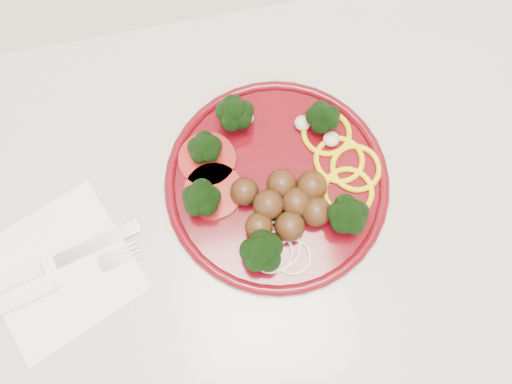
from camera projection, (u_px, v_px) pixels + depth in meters
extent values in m
cube|color=silver|center=(192.00, 276.00, 1.09)|extent=(2.40, 0.60, 0.87)
cube|color=#B5B4AC|center=(151.00, 231.00, 0.66)|extent=(2.40, 0.60, 0.03)
cylinder|color=#51050D|center=(277.00, 183.00, 0.66)|extent=(0.29, 0.29, 0.01)
torus|color=#51050D|center=(277.00, 182.00, 0.65)|extent=(0.30, 0.30, 0.01)
sphere|color=#4E2A13|center=(244.00, 191.00, 0.63)|extent=(0.04, 0.04, 0.04)
sphere|color=#4E2A13|center=(290.00, 226.00, 0.61)|extent=(0.04, 0.04, 0.04)
sphere|color=#4E2A13|center=(282.00, 184.00, 0.63)|extent=(0.04, 0.04, 0.04)
sphere|color=#4E2A13|center=(259.00, 227.00, 0.61)|extent=(0.04, 0.04, 0.04)
sphere|color=#4E2A13|center=(268.00, 206.00, 0.62)|extent=(0.04, 0.04, 0.04)
sphere|color=#4E2A13|center=(312.00, 187.00, 0.63)|extent=(0.04, 0.04, 0.04)
sphere|color=#4E2A13|center=(316.00, 212.00, 0.62)|extent=(0.04, 0.04, 0.04)
sphere|color=#4E2A13|center=(296.00, 203.00, 0.62)|extent=(0.04, 0.04, 0.04)
torus|color=#E0BE08|center=(339.00, 160.00, 0.66)|extent=(0.07, 0.07, 0.01)
torus|color=#E0BE08|center=(348.00, 191.00, 0.64)|extent=(0.07, 0.07, 0.01)
torus|color=#E0BE08|center=(326.00, 133.00, 0.67)|extent=(0.07, 0.07, 0.01)
torus|color=#E0BE08|center=(356.00, 168.00, 0.65)|extent=(0.07, 0.07, 0.01)
cylinder|color=#720A07|center=(207.00, 159.00, 0.66)|extent=(0.08, 0.08, 0.01)
cylinder|color=#720A07|center=(214.00, 191.00, 0.64)|extent=(0.08, 0.08, 0.01)
torus|color=beige|center=(271.00, 252.00, 0.62)|extent=(0.06, 0.06, 0.00)
torus|color=beige|center=(293.00, 257.00, 0.62)|extent=(0.05, 0.05, 0.00)
torus|color=beige|center=(276.00, 246.00, 0.62)|extent=(0.06, 0.06, 0.00)
ellipsoid|color=#C6B793|center=(302.00, 123.00, 0.67)|extent=(0.02, 0.02, 0.02)
ellipsoid|color=#C6B793|center=(246.00, 118.00, 0.67)|extent=(0.02, 0.02, 0.02)
ellipsoid|color=#C6B793|center=(331.00, 139.00, 0.66)|extent=(0.02, 0.02, 0.02)
cube|color=white|center=(61.00, 270.00, 0.63)|extent=(0.22, 0.22, 0.00)
cube|color=silver|center=(98.00, 244.00, 0.63)|extent=(0.11, 0.04, 0.00)
cube|color=white|center=(10.00, 282.00, 0.62)|extent=(0.09, 0.04, 0.01)
cube|color=white|center=(25.00, 299.00, 0.61)|extent=(0.08, 0.03, 0.01)
cube|color=silver|center=(109.00, 261.00, 0.63)|extent=(0.03, 0.03, 0.00)
cube|color=silver|center=(130.00, 259.00, 0.63)|extent=(0.03, 0.01, 0.00)
cube|color=silver|center=(128.00, 255.00, 0.63)|extent=(0.03, 0.01, 0.00)
cube|color=silver|center=(127.00, 251.00, 0.63)|extent=(0.03, 0.01, 0.00)
cube|color=silver|center=(125.00, 247.00, 0.63)|extent=(0.03, 0.01, 0.00)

